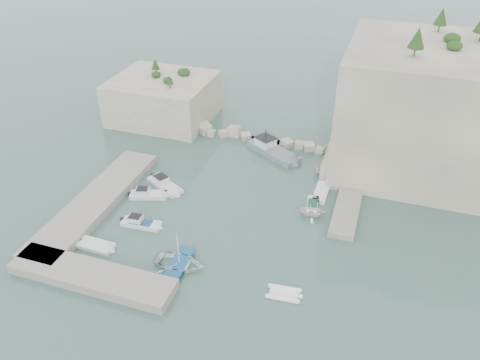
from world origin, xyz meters
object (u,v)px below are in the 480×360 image
(tender_east_c, at_px, (321,194))
(tender_east_d, at_px, (327,178))
(motorboat_e, at_px, (96,248))
(inflatable_dinghy, at_px, (284,295))
(motorboat_b, at_px, (149,197))
(work_boat, at_px, (273,154))
(rowboat, at_px, (180,266))
(motorboat_a, at_px, (165,187))
(tender_east_a, at_px, (311,216))
(motorboat_d, at_px, (142,226))
(tender_east_b, at_px, (312,207))

(tender_east_c, bearing_deg, tender_east_d, -0.26)
(motorboat_e, relative_size, inflatable_dinghy, 1.21)
(motorboat_b, distance_m, work_boat, 20.31)
(motorboat_e, relative_size, tender_east_c, 0.87)
(motorboat_e, xyz_separation_m, rowboat, (10.16, 0.30, 0.00))
(motorboat_a, bearing_deg, tender_east_a, 29.06)
(motorboat_d, bearing_deg, work_boat, 59.91)
(motorboat_b, bearing_deg, motorboat_d, -88.31)
(motorboat_d, height_order, rowboat, motorboat_d)
(motorboat_b, xyz_separation_m, motorboat_e, (-0.93, -10.79, 0.00))
(motorboat_d, xyz_separation_m, tender_east_d, (19.33, 17.56, 0.00))
(rowboat, relative_size, work_boat, 0.56)
(motorboat_b, height_order, inflatable_dinghy, motorboat_b)
(motorboat_d, relative_size, tender_east_c, 1.02)
(tender_east_d, bearing_deg, rowboat, 178.46)
(tender_east_d, bearing_deg, tender_east_a, -155.49)
(tender_east_a, distance_m, tender_east_b, 1.78)
(motorboat_a, xyz_separation_m, tender_east_b, (19.73, 1.74, 0.00))
(tender_east_c, relative_size, tender_east_d, 1.22)
(motorboat_b, distance_m, motorboat_e, 10.83)
(motorboat_d, distance_m, tender_east_a, 20.71)
(motorboat_e, relative_size, tender_east_d, 1.06)
(motorboat_e, bearing_deg, work_boat, 64.83)
(motorboat_d, relative_size, tender_east_a, 1.48)
(inflatable_dinghy, relative_size, tender_east_b, 0.92)
(rowboat, bearing_deg, inflatable_dinghy, -94.31)
(motorboat_d, distance_m, rowboat, 8.69)
(motorboat_b, distance_m, tender_east_b, 21.26)
(motorboat_a, relative_size, tender_east_d, 1.52)
(rowboat, xyz_separation_m, tender_east_b, (11.55, 14.97, 0.00))
(motorboat_a, relative_size, tender_east_a, 1.81)
(motorboat_d, relative_size, tender_east_d, 1.24)
(motorboat_e, height_order, inflatable_dinghy, motorboat_e)
(motorboat_e, relative_size, tender_east_b, 1.10)
(work_boat, bearing_deg, tender_east_b, -23.17)
(tender_east_c, bearing_deg, tender_east_b, 170.19)
(motorboat_e, bearing_deg, tender_east_c, 41.45)
(inflatable_dinghy, bearing_deg, tender_east_c, 84.00)
(tender_east_b, bearing_deg, motorboat_a, 88.54)
(tender_east_d, xyz_separation_m, work_boat, (-8.71, 3.97, 0.00))
(motorboat_e, relative_size, work_boat, 0.46)
(tender_east_d, bearing_deg, motorboat_a, 141.21)
(motorboat_d, bearing_deg, inflatable_dinghy, -19.56)
(motorboat_b, bearing_deg, motorboat_a, 50.85)
(motorboat_a, distance_m, inflatable_dinghy, 24.11)
(motorboat_a, relative_size, motorboat_d, 1.23)
(work_boat, bearing_deg, tender_east_d, 6.85)
(motorboat_a, height_order, inflatable_dinghy, motorboat_a)
(work_boat, bearing_deg, motorboat_a, -100.05)
(tender_east_c, bearing_deg, motorboat_e, 129.65)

